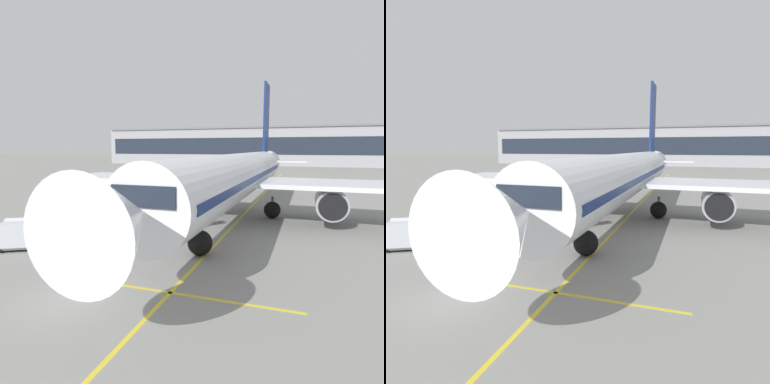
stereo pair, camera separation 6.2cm
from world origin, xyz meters
TOP-DOWN VIEW (x-y plane):
  - ground_plane at (0.00, 0.00)m, footprint 600.00×600.00m
  - parked_airplane at (3.57, 18.55)m, footprint 34.94×45.30m
  - belt_loader at (-1.37, 9.94)m, footprint 4.83×4.02m
  - baggage_cart_lead at (-3.54, 7.45)m, footprint 2.76×2.38m
  - baggage_cart_second at (-5.90, 6.11)m, footprint 2.76×2.38m
  - baggage_cart_third at (-7.91, 4.65)m, footprint 2.76×2.38m
  - ground_crew_by_loader at (-1.86, 9.66)m, footprint 0.51×0.39m
  - ground_crew_by_carts at (-1.60, 8.06)m, footprint 0.56×0.31m
  - safety_cone_engine_keepout at (-2.24, 17.56)m, footprint 0.66×0.66m
  - safety_cone_wingtip at (-2.53, 15.85)m, footprint 0.69×0.69m
  - apron_guidance_line_lead_in at (3.77, 17.75)m, footprint 0.20×110.00m
  - apron_guidance_line_stop_bar at (3.56, 1.87)m, footprint 12.00×0.20m
  - terminal_building at (-1.35, 118.35)m, footprint 133.65×19.92m

SIDE VIEW (x-z plane):
  - ground_plane at x=0.00m, z-range 0.00..0.00m
  - apron_guidance_line_lead_in at x=3.77m, z-range 0.00..0.01m
  - apron_guidance_line_stop_bar at x=3.56m, z-range 0.00..0.01m
  - safety_cone_engine_keepout at x=-2.24m, z-range -0.01..0.73m
  - safety_cone_wingtip at x=-2.53m, z-range -0.01..0.77m
  - belt_loader at x=-1.37m, z-range -0.81..2.67m
  - ground_crew_by_loader at x=-1.86m, z-range 0.13..1.87m
  - ground_crew_by_carts at x=-1.60m, z-range 0.13..1.87m
  - baggage_cart_lead at x=-3.54m, z-range 0.04..1.96m
  - baggage_cart_second at x=-5.90m, z-range 0.04..1.96m
  - baggage_cart_third at x=-7.91m, z-range 0.04..1.96m
  - parked_airplane at x=3.57m, z-range -3.76..11.52m
  - terminal_building at x=-1.35m, z-range -0.05..14.19m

